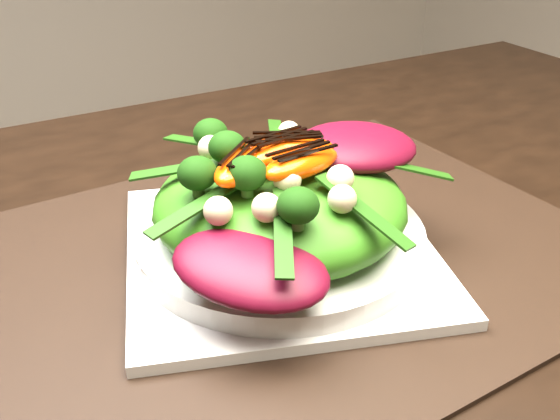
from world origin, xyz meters
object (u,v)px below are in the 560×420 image
plate_base (280,251)px  salad_bowl (280,237)px  dining_table (92,410)px  placemat (280,258)px  lettuce_mound (280,205)px  orange_segment (265,149)px

plate_base → salad_bowl: (0.00, -0.00, 0.01)m
dining_table → salad_bowl: 0.18m
plate_base → salad_bowl: bearing=-26.6°
placemat → dining_table: bearing=-159.5°
plate_base → dining_table: bearing=-159.5°
dining_table → salad_bowl: (0.16, 0.06, 0.04)m
dining_table → salad_bowl: dining_table is taller
placemat → plate_base: bearing=180.0°
placemat → salad_bowl: bearing=-153.4°
placemat → salad_bowl: 0.02m
lettuce_mound → salad_bowl: bearing=0.0°
orange_segment → salad_bowl: bearing=-72.9°
dining_table → plate_base: (0.16, 0.06, 0.03)m
placemat → plate_base: (-0.00, 0.00, 0.01)m
plate_base → orange_segment: (-0.00, 0.01, 0.08)m
salad_bowl → dining_table: bearing=-159.5°
dining_table → lettuce_mound: 0.19m
placemat → orange_segment: size_ratio=7.33×
plate_base → lettuce_mound: 0.04m
orange_segment → lettuce_mound: bearing=-72.9°
salad_bowl → orange_segment: size_ratio=3.24×
placemat → orange_segment: orange_segment is taller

